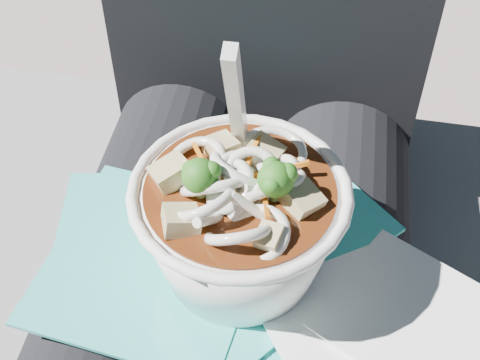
# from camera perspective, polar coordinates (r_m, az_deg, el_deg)

# --- Properties ---
(stone_ledge) EXTENTS (1.02, 0.53, 0.43)m
(stone_ledge) POSITION_cam_1_polar(r_m,az_deg,el_deg) (0.98, 0.76, -12.58)
(stone_ledge) COLOR slate
(stone_ledge) RESTS_ON ground
(lap) EXTENTS (0.35, 0.48, 0.15)m
(lap) POSITION_cam_1_polar(r_m,az_deg,el_deg) (0.65, -0.97, -10.76)
(lap) COLOR black
(lap) RESTS_ON stone_ledge
(person_body) EXTENTS (0.34, 0.94, 0.98)m
(person_body) POSITION_cam_1_polar(r_m,az_deg,el_deg) (0.68, 0.30, -2.94)
(person_body) COLOR black
(person_body) RESTS_ON ground
(plastic_bag) EXTENTS (0.32, 0.37, 0.01)m
(plastic_bag) POSITION_cam_1_polar(r_m,az_deg,el_deg) (0.57, -1.10, -7.97)
(plastic_bag) COLOR #2AB1AB
(plastic_bag) RESTS_ON lap
(napkins) EXTENTS (0.21, 0.20, 0.01)m
(napkins) POSITION_cam_1_polar(r_m,az_deg,el_deg) (0.54, 11.91, -11.99)
(napkins) COLOR white
(napkins) RESTS_ON plastic_bag
(udon_bowl) EXTENTS (0.20, 0.20, 0.21)m
(udon_bowl) POSITION_cam_1_polar(r_m,az_deg,el_deg) (0.52, -0.00, -3.29)
(udon_bowl) COLOR white
(udon_bowl) RESTS_ON plastic_bag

